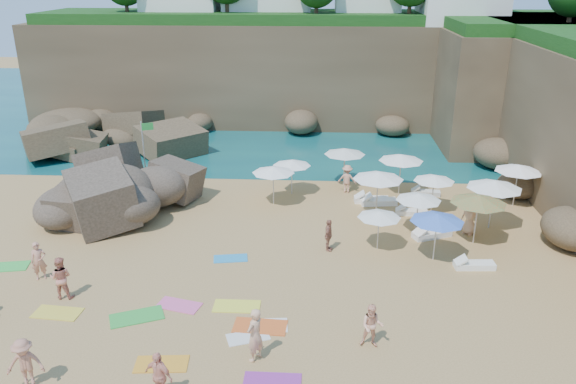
# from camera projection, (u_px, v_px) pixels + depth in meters

# --- Properties ---
(ground) EXTENTS (120.00, 120.00, 0.00)m
(ground) POSITION_uv_depth(u_px,v_px,m) (239.00, 258.00, 24.75)
(ground) COLOR tan
(ground) RESTS_ON ground
(seawater) EXTENTS (120.00, 120.00, 0.00)m
(seawater) POSITION_uv_depth(u_px,v_px,m) (283.00, 106.00, 52.61)
(seawater) COLOR #0C4751
(seawater) RESTS_ON ground
(cliff_back) EXTENTS (44.00, 8.00, 8.00)m
(cliff_back) POSITION_uv_depth(u_px,v_px,m) (303.00, 72.00, 46.39)
(cliff_back) COLOR brown
(cliff_back) RESTS_ON ground
(cliff_corner) EXTENTS (10.00, 12.00, 8.00)m
(cliff_corner) POSITION_uv_depth(u_px,v_px,m) (506.00, 86.00, 40.94)
(cliff_corner) COLOR brown
(cliff_corner) RESTS_ON ground
(rock_promontory) EXTENTS (12.00, 7.00, 2.00)m
(rock_promontory) POSITION_uv_depth(u_px,v_px,m) (118.00, 148.00, 40.20)
(rock_promontory) COLOR brown
(rock_promontory) RESTS_ON ground
(marina_masts) EXTENTS (3.10, 0.10, 6.00)m
(marina_masts) POSITION_uv_depth(u_px,v_px,m) (107.00, 72.00, 52.40)
(marina_masts) COLOR white
(marina_masts) RESTS_ON ground
(rock_outcrop) EXTENTS (7.85, 6.06, 3.02)m
(rock_outcrop) POSITION_uv_depth(u_px,v_px,m) (119.00, 207.00, 30.05)
(rock_outcrop) COLOR brown
(rock_outcrop) RESTS_ON ground
(flag_pole) EXTENTS (0.71, 0.29, 3.72)m
(flag_pole) POSITION_uv_depth(u_px,v_px,m) (145.00, 144.00, 32.83)
(flag_pole) COLOR silver
(flag_pole) RESTS_ON ground
(parasol_0) EXTENTS (2.39, 2.39, 2.26)m
(parasol_0) POSITION_uv_depth(u_px,v_px,m) (345.00, 151.00, 32.46)
(parasol_0) COLOR silver
(parasol_0) RESTS_ON ground
(parasol_1) EXTENTS (2.28, 2.28, 2.15)m
(parasol_1) POSITION_uv_depth(u_px,v_px,m) (273.00, 170.00, 29.75)
(parasol_1) COLOR silver
(parasol_1) RESTS_ON ground
(parasol_2) EXTENTS (2.48, 2.48, 2.34)m
(parasol_2) POSITION_uv_depth(u_px,v_px,m) (401.00, 158.00, 31.13)
(parasol_2) COLOR silver
(parasol_2) RESTS_ON ground
(parasol_3) EXTENTS (2.46, 2.46, 2.33)m
(parasol_3) POSITION_uv_depth(u_px,v_px,m) (519.00, 168.00, 29.53)
(parasol_3) COLOR silver
(parasol_3) RESTS_ON ground
(parasol_4) EXTENTS (2.12, 2.12, 2.00)m
(parasol_4) POSITION_uv_depth(u_px,v_px,m) (434.00, 178.00, 28.96)
(parasol_4) COLOR silver
(parasol_4) RESTS_ON ground
(parasol_5) EXTENTS (2.14, 2.14, 2.02)m
(parasol_5) POSITION_uv_depth(u_px,v_px,m) (292.00, 163.00, 31.22)
(parasol_5) COLOR silver
(parasol_5) RESTS_ON ground
(parasol_6) EXTENTS (2.54, 2.54, 2.40)m
(parasol_6) POSITION_uv_depth(u_px,v_px,m) (479.00, 199.00, 25.33)
(parasol_6) COLOR silver
(parasol_6) RESTS_ON ground
(parasol_7) EXTENTS (2.63, 2.63, 2.49)m
(parasol_7) POSITION_uv_depth(u_px,v_px,m) (495.00, 184.00, 26.84)
(parasol_7) COLOR silver
(parasol_7) RESTS_ON ground
(parasol_8) EXTENTS (2.57, 2.57, 2.43)m
(parasol_8) POSITION_uv_depth(u_px,v_px,m) (378.00, 176.00, 28.16)
(parasol_8) COLOR silver
(parasol_8) RESTS_ON ground
(parasol_9) EXTENTS (1.96, 1.96, 1.86)m
(parasol_9) POSITION_uv_depth(u_px,v_px,m) (379.00, 214.00, 24.97)
(parasol_9) COLOR silver
(parasol_9) RESTS_ON ground
(parasol_10) EXTENTS (2.32, 2.32, 2.20)m
(parasol_10) POSITION_uv_depth(u_px,v_px,m) (437.00, 218.00, 23.88)
(parasol_10) COLOR silver
(parasol_10) RESTS_ON ground
(parasol_11) EXTENTS (2.15, 2.15, 2.04)m
(parasol_11) POSITION_uv_depth(u_px,v_px,m) (419.00, 197.00, 26.44)
(parasol_11) COLOR silver
(parasol_11) RESTS_ON ground
(lounger_0) EXTENTS (1.99, 0.85, 0.30)m
(lounger_0) POSITION_uv_depth(u_px,v_px,m) (379.00, 202.00, 30.40)
(lounger_0) COLOR white
(lounger_0) RESTS_ON ground
(lounger_1) EXTENTS (1.64, 0.69, 0.25)m
(lounger_1) POSITION_uv_depth(u_px,v_px,m) (426.00, 193.00, 31.70)
(lounger_1) COLOR silver
(lounger_1) RESTS_ON ground
(lounger_2) EXTENTS (1.90, 0.68, 0.29)m
(lounger_2) POSITION_uv_depth(u_px,v_px,m) (371.00, 200.00, 30.66)
(lounger_2) COLOR white
(lounger_2) RESTS_ON ground
(lounger_3) EXTENTS (1.98, 1.31, 0.29)m
(lounger_3) POSITION_uv_depth(u_px,v_px,m) (432.00, 234.00, 26.65)
(lounger_3) COLOR white
(lounger_3) RESTS_ON ground
(lounger_4) EXTENTS (1.65, 0.63, 0.25)m
(lounger_4) POSITION_uv_depth(u_px,v_px,m) (412.00, 212.00, 29.14)
(lounger_4) COLOR white
(lounger_4) RESTS_ON ground
(lounger_5) EXTENTS (1.72, 0.67, 0.26)m
(lounger_5) POSITION_uv_depth(u_px,v_px,m) (474.00, 265.00, 23.87)
(lounger_5) COLOR white
(lounger_5) RESTS_ON ground
(towel_2) EXTENTS (1.76, 0.99, 0.03)m
(towel_2) POSITION_uv_depth(u_px,v_px,m) (162.00, 364.00, 18.05)
(towel_2) COLOR orange
(towel_2) RESTS_ON ground
(towel_3) EXTENTS (2.13, 1.64, 0.03)m
(towel_3) POSITION_uv_depth(u_px,v_px,m) (137.00, 317.00, 20.51)
(towel_3) COLOR green
(towel_3) RESTS_ON ground
(towel_4) EXTENTS (1.81, 1.01, 0.03)m
(towel_4) POSITION_uv_depth(u_px,v_px,m) (57.00, 313.00, 20.74)
(towel_4) COLOR gold
(towel_4) RESTS_ON ground
(towel_5) EXTENTS (1.77, 1.00, 0.03)m
(towel_5) POSITION_uv_depth(u_px,v_px,m) (264.00, 325.00, 20.01)
(towel_5) COLOR silver
(towel_5) RESTS_ON ground
(towel_6) EXTENTS (1.79, 0.90, 0.03)m
(towel_6) POSITION_uv_depth(u_px,v_px,m) (272.00, 382.00, 17.24)
(towel_6) COLOR #912C92
(towel_6) RESTS_ON ground
(towel_8) EXTENTS (1.58, 0.97, 0.03)m
(towel_8) POSITION_uv_depth(u_px,v_px,m) (231.00, 258.00, 24.69)
(towel_8) COLOR #2589C6
(towel_8) RESTS_ON ground
(towel_9) EXTENTS (1.79, 1.21, 0.03)m
(towel_9) POSITION_uv_depth(u_px,v_px,m) (179.00, 305.00, 21.22)
(towel_9) COLOR #E15795
(towel_9) RESTS_ON ground
(towel_10) EXTENTS (1.95, 1.06, 0.03)m
(towel_10) POSITION_uv_depth(u_px,v_px,m) (260.00, 326.00, 19.96)
(towel_10) COLOR #D95A22
(towel_10) RESTS_ON ground
(towel_11) EXTENTS (1.92, 1.22, 0.03)m
(towel_11) POSITION_uv_depth(u_px,v_px,m) (7.00, 267.00, 23.98)
(towel_11) COLOR green
(towel_11) RESTS_ON ground
(towel_12) EXTENTS (1.76, 0.89, 0.03)m
(towel_12) POSITION_uv_depth(u_px,v_px,m) (237.00, 306.00, 21.16)
(towel_12) COLOR yellow
(towel_12) RESTS_ON ground
(towel_13) EXTENTS (1.62, 1.18, 0.03)m
(towel_13) POSITION_uv_depth(u_px,v_px,m) (248.00, 337.00, 19.38)
(towel_13) COLOR silver
(towel_13) RESTS_ON ground
(person_stand_0) EXTENTS (0.71, 0.61, 1.64)m
(person_stand_0) POSITION_uv_depth(u_px,v_px,m) (39.00, 261.00, 22.79)
(person_stand_0) COLOR tan
(person_stand_0) RESTS_ON ground
(person_stand_1) EXTENTS (0.86, 0.68, 1.72)m
(person_stand_1) POSITION_uv_depth(u_px,v_px,m) (61.00, 278.00, 21.46)
(person_stand_1) COLOR tan
(person_stand_1) RESTS_ON ground
(person_stand_2) EXTENTS (1.11, 0.60, 1.62)m
(person_stand_2) POSITION_uv_depth(u_px,v_px,m) (347.00, 179.00, 31.84)
(person_stand_2) COLOR tan
(person_stand_2) RESTS_ON ground
(person_stand_3) EXTENTS (0.56, 0.94, 1.51)m
(person_stand_3) POSITION_uv_depth(u_px,v_px,m) (329.00, 235.00, 25.17)
(person_stand_3) COLOR #A16750
(person_stand_3) RESTS_ON ground
(person_stand_4) EXTENTS (0.93, 0.88, 1.70)m
(person_stand_4) POSITION_uv_depth(u_px,v_px,m) (470.00, 217.00, 26.75)
(person_stand_4) COLOR tan
(person_stand_4) RESTS_ON ground
(person_stand_5) EXTENTS (1.54, 1.01, 1.61)m
(person_stand_5) POSITION_uv_depth(u_px,v_px,m) (115.00, 194.00, 29.70)
(person_stand_5) COLOR #B06C58
(person_stand_5) RESTS_ON ground
(person_stand_6) EXTENTS (0.75, 0.83, 1.89)m
(person_stand_6) POSITION_uv_depth(u_px,v_px,m) (255.00, 335.00, 17.96)
(person_stand_6) COLOR #E3AA81
(person_stand_6) RESTS_ON ground
(person_lie_0) EXTENTS (1.39, 1.87, 0.45)m
(person_lie_0) POSITION_uv_depth(u_px,v_px,m) (29.00, 382.00, 16.96)
(person_lie_0) COLOR #B6755B
(person_lie_0) RESTS_ON ground
(person_lie_5) EXTENTS (0.90, 1.62, 0.59)m
(person_lie_5) POSITION_uv_depth(u_px,v_px,m) (371.00, 339.00, 18.81)
(person_lie_5) COLOR #F4AE8B
(person_lie_5) RESTS_ON ground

